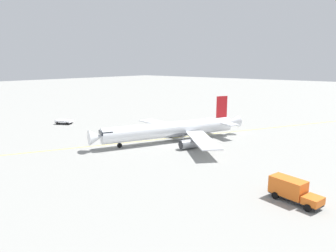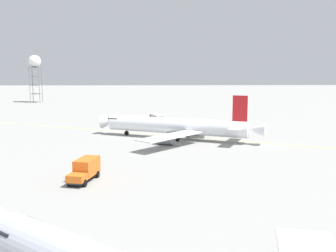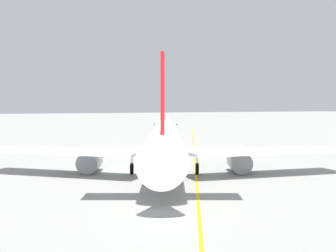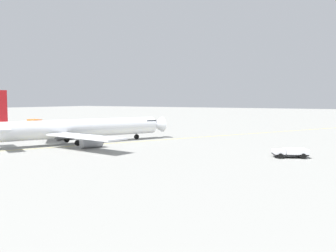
% 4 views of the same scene
% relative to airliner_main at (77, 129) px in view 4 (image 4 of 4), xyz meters
% --- Properties ---
extents(ground_plane, '(600.00, 600.00, 0.00)m').
position_rel_airliner_main_xyz_m(ground_plane, '(2.34, -3.26, -2.83)').
color(ground_plane, gray).
extents(airliner_main, '(33.95, 37.64, 10.35)m').
position_rel_airliner_main_xyz_m(airliner_main, '(0.00, 0.00, 0.00)').
color(airliner_main, white).
rests_on(airliner_main, ground_plane).
extents(pushback_tug_truck, '(5.58, 4.65, 1.30)m').
position_rel_airliner_main_xyz_m(pushback_tug_truck, '(-39.69, -5.12, -2.02)').
color(pushback_tug_truck, '#232326').
rests_on(pushback_tug_truck, ground_plane).
extents(catering_truck_truck, '(7.40, 3.87, 3.10)m').
position_rel_airliner_main_xyz_m(catering_truck_truck, '(33.45, -15.03, -1.17)').
color(catering_truck_truck, '#232326').
rests_on(catering_truck_truck, ground_plane).
extents(taxiway_centreline, '(68.59, 136.09, 0.01)m').
position_rel_airliner_main_xyz_m(taxiway_centreline, '(-5.02, -2.97, -2.82)').
color(taxiway_centreline, yellow).
rests_on(taxiway_centreline, ground_plane).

